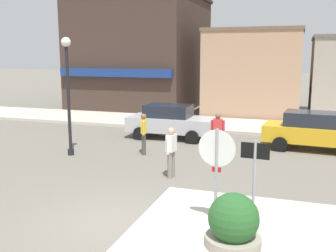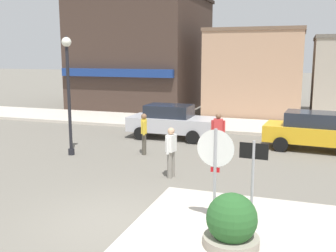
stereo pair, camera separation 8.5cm
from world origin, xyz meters
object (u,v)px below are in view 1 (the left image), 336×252
at_px(one_way_sign, 254,176).
at_px(planter, 233,226).
at_px(parked_car_second, 314,130).
at_px(pedestrian_crossing_far, 171,151).
at_px(pedestrian_crossing_near, 218,132).
at_px(pedestrian_kerb_side, 144,133).
at_px(stop_sign, 217,164).
at_px(lamp_post, 68,79).
at_px(parked_car_nearest, 171,121).

height_order(one_way_sign, planter, one_way_sign).
xyz_separation_m(parked_car_second, pedestrian_crossing_far, (-4.39, -5.33, 0.06)).
relative_size(parked_car_second, pedestrian_crossing_near, 2.57).
xyz_separation_m(one_way_sign, parked_car_second, (1.48, 8.65, -0.52)).
bearing_deg(one_way_sign, pedestrian_kerb_side, 129.86).
bearing_deg(planter, parked_car_second, 79.61).
xyz_separation_m(stop_sign, lamp_post, (-6.67, 4.76, 1.44)).
bearing_deg(pedestrian_crossing_far, stop_sign, -57.58).
relative_size(parked_car_second, pedestrian_crossing_far, 2.57).
bearing_deg(pedestrian_kerb_side, lamp_post, -159.55).
xyz_separation_m(stop_sign, parked_car_second, (2.29, 8.63, -0.71)).
height_order(stop_sign, one_way_sign, stop_sign).
distance_m(pedestrian_crossing_near, pedestrian_kerb_side, 2.89).
bearing_deg(stop_sign, planter, -59.60).
xyz_separation_m(stop_sign, pedestrian_crossing_far, (-2.10, 3.30, -0.65)).
bearing_deg(pedestrian_crossing_far, planter, -58.01).
bearing_deg(pedestrian_crossing_far, parked_car_nearest, 108.12).
bearing_deg(pedestrian_crossing_near, planter, -76.50).
relative_size(lamp_post, pedestrian_crossing_near, 2.82).
distance_m(stop_sign, parked_car_nearest, 9.82).
height_order(parked_car_nearest, pedestrian_crossing_near, pedestrian_crossing_near).
bearing_deg(lamp_post, one_way_sign, -32.61).
bearing_deg(pedestrian_crossing_near, lamp_post, -159.39).
xyz_separation_m(one_way_sign, planter, (-0.27, -0.89, -0.77)).
distance_m(stop_sign, parked_car_second, 8.95).
relative_size(one_way_sign, pedestrian_crossing_near, 1.30).
xyz_separation_m(planter, parked_car_second, (1.75, 9.55, 0.25)).
bearing_deg(parked_car_second, pedestrian_crossing_near, -152.80).
relative_size(planter, pedestrian_kerb_side, 0.76).
height_order(one_way_sign, pedestrian_crossing_far, one_way_sign).
relative_size(stop_sign, planter, 1.88).
xyz_separation_m(parked_car_nearest, pedestrian_kerb_side, (-0.06, -3.21, 0.06)).
bearing_deg(pedestrian_crossing_far, pedestrian_kerb_side, 128.00).
distance_m(planter, lamp_post, 9.49).
height_order(parked_car_second, pedestrian_crossing_near, pedestrian_crossing_near).
distance_m(parked_car_nearest, pedestrian_crossing_far, 5.96).
bearing_deg(lamp_post, parked_car_nearest, 57.06).
distance_m(planter, pedestrian_crossing_far, 4.99).
height_order(one_way_sign, parked_car_second, one_way_sign).
bearing_deg(stop_sign, pedestrian_crossing_near, 100.92).
height_order(planter, lamp_post, lamp_post).
distance_m(stop_sign, one_way_sign, 0.83).
xyz_separation_m(parked_car_nearest, pedestrian_crossing_far, (1.85, -5.66, 0.06)).
height_order(stop_sign, pedestrian_crossing_far, stop_sign).
xyz_separation_m(planter, pedestrian_kerb_side, (-4.55, 6.67, 0.31)).
bearing_deg(parked_car_second, one_way_sign, -99.69).
height_order(lamp_post, pedestrian_crossing_far, lamp_post).
bearing_deg(pedestrian_crossing_far, parked_car_second, 50.52).
relative_size(planter, parked_car_second, 0.30).
relative_size(lamp_post, pedestrian_kerb_side, 2.82).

